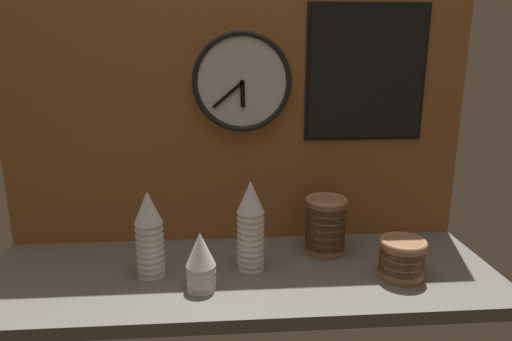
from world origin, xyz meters
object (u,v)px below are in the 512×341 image
object	(u,v)px
cup_stack_center	(201,261)
wall_clock	(242,82)
cup_stack_center_left	(149,234)
bowl_stack_right	(326,224)
bowl_stack_far_right	(402,257)
cup_stack_center_right	(251,225)
menu_board	(366,73)

from	to	relation	value
cup_stack_center	wall_clock	size ratio (longest dim) A/B	0.52
cup_stack_center_left	bowl_stack_right	world-z (taller)	cup_stack_center_left
cup_stack_center	cup_stack_center_left	bearing A→B (deg)	147.14
bowl_stack_right	bowl_stack_far_right	bearing A→B (deg)	-44.84
bowl_stack_far_right	cup_stack_center_right	bearing A→B (deg)	168.17
cup_stack_center_right	bowl_stack_far_right	size ratio (longest dim) A/B	2.06
bowl_stack_right	menu_board	bearing A→B (deg)	42.07
cup_stack_center_left	bowl_stack_right	xyz separation A→B (cm)	(56.72, 11.79, -3.22)
cup_stack_center_left	menu_board	world-z (taller)	menu_board
cup_stack_center	menu_board	bearing A→B (deg)	32.36
cup_stack_center	bowl_stack_far_right	xyz separation A→B (cm)	(60.28, 2.79, -2.24)
cup_stack_center_left	wall_clock	world-z (taller)	wall_clock
cup_stack_center_right	bowl_stack_right	bearing A→B (deg)	20.39
menu_board	bowl_stack_right	bearing A→B (deg)	-137.93
wall_clock	menu_board	world-z (taller)	menu_board
bowl_stack_right	cup_stack_center	bearing A→B (deg)	-151.91
cup_stack_center_right	cup_stack_center	bearing A→B (deg)	-140.90
cup_stack_center	bowl_stack_far_right	distance (cm)	60.39
wall_clock	menu_board	size ratio (longest dim) A/B	0.73
bowl_stack_right	wall_clock	xyz separation A→B (cm)	(-27.24, 12.90, 46.40)
cup_stack_center	wall_clock	bearing A→B (deg)	68.35
bowl_stack_far_right	cup_stack_center_left	bearing A→B (deg)	174.49
cup_stack_center	menu_board	size ratio (longest dim) A/B	0.38
menu_board	wall_clock	bearing A→B (deg)	-178.81
bowl_stack_far_right	menu_board	xyz separation A→B (cm)	(-3.95, 32.90, 52.79)
cup_stack_center_left	wall_clock	bearing A→B (deg)	39.94
cup_stack_center_right	menu_board	xyz separation A→B (cm)	(41.25, 23.44, 44.92)
bowl_stack_right	wall_clock	distance (cm)	55.33
bowl_stack_far_right	bowl_stack_right	distance (cm)	27.36
menu_board	bowl_stack_far_right	bearing A→B (deg)	-83.15
wall_clock	menu_board	bearing A→B (deg)	1.19
menu_board	cup_stack_center_right	bearing A→B (deg)	-150.39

